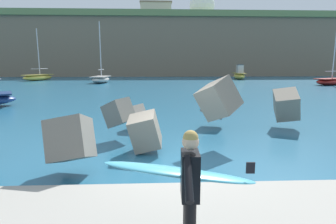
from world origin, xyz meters
name	(u,v)px	position (x,y,z in m)	size (l,w,h in m)	color
ground_plane	(167,164)	(0.00, 0.00, 0.00)	(400.00, 400.00, 0.00)	#235B7A
breakwater_jetty	(145,113)	(-0.68, 2.17, 1.07)	(32.41, 7.19, 2.74)	gray
surfer_with_board	(187,184)	(0.09, -4.14, 1.28)	(2.10, 1.19, 1.78)	black
boat_near_left	(330,81)	(21.63, 26.94, 0.48)	(4.72, 3.31, 6.65)	maroon
boat_near_centre	(38,77)	(-18.60, 37.52, 0.54)	(4.04, 5.25, 7.93)	#EAC64C
boat_mid_left	(239,75)	(13.73, 39.18, 0.77)	(1.74, 4.28, 2.46)	#EAC64C
boat_mid_centre	(101,79)	(-7.85, 32.02, 0.54)	(2.48, 4.67, 8.27)	beige
headland_bluff	(128,49)	(-7.54, 70.33, 6.40)	(102.93, 43.97, 12.77)	#756651
radar_dome	(202,8)	(13.18, 76.18, 18.09)	(7.19, 7.19, 9.53)	silver
station_building_west	(156,12)	(-0.02, 64.12, 14.88)	(7.57, 5.49, 4.20)	#B2ADA3
station_building_central	(163,21)	(2.19, 79.72, 14.88)	(6.47, 6.23, 4.20)	#B2ADA3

